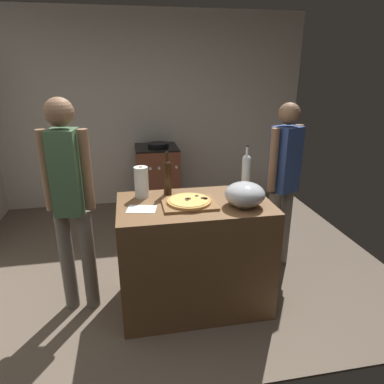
% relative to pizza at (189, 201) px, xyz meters
% --- Properties ---
extents(ground_plane, '(4.48, 3.63, 0.02)m').
position_rel_pizza_xyz_m(ground_plane, '(-0.19, 0.97, -0.95)').
color(ground_plane, '#6B5B4C').
extents(kitchen_wall_rear, '(4.48, 0.10, 2.60)m').
position_rel_pizza_xyz_m(kitchen_wall_rear, '(-0.19, 2.54, 0.36)').
color(kitchen_wall_rear, beige).
rests_on(kitchen_wall_rear, ground_plane).
extents(counter, '(1.17, 0.69, 0.91)m').
position_rel_pizza_xyz_m(counter, '(0.05, 0.04, -0.48)').
color(counter, brown).
rests_on(counter, ground_plane).
extents(cutting_board, '(0.40, 0.32, 0.02)m').
position_rel_pizza_xyz_m(cutting_board, '(-0.00, -0.00, -0.02)').
color(cutting_board, olive).
rests_on(cutting_board, counter).
extents(pizza, '(0.33, 0.33, 0.03)m').
position_rel_pizza_xyz_m(pizza, '(0.00, 0.00, 0.00)').
color(pizza, tan).
rests_on(pizza, cutting_board).
extents(mixing_bowl, '(0.30, 0.30, 0.18)m').
position_rel_pizza_xyz_m(mixing_bowl, '(0.40, -0.10, 0.06)').
color(mixing_bowl, '#B2B2B7').
rests_on(mixing_bowl, counter).
extents(paper_towel_roll, '(0.11, 0.11, 0.25)m').
position_rel_pizza_xyz_m(paper_towel_roll, '(-0.34, 0.23, 0.09)').
color(paper_towel_roll, white).
rests_on(paper_towel_roll, counter).
extents(wine_bottle_clear, '(0.07, 0.07, 0.35)m').
position_rel_pizza_xyz_m(wine_bottle_clear, '(-0.13, 0.25, 0.13)').
color(wine_bottle_clear, '#331E0F').
rests_on(wine_bottle_clear, counter).
extents(wine_bottle_amber, '(0.07, 0.07, 0.39)m').
position_rel_pizza_xyz_m(wine_bottle_amber, '(0.52, 0.23, 0.14)').
color(wine_bottle_amber, silver).
rests_on(wine_bottle_amber, counter).
extents(recipe_sheet, '(0.24, 0.19, 0.00)m').
position_rel_pizza_xyz_m(recipe_sheet, '(-0.36, -0.02, -0.03)').
color(recipe_sheet, white).
rests_on(recipe_sheet, counter).
extents(stove, '(0.56, 0.59, 0.93)m').
position_rel_pizza_xyz_m(stove, '(-0.06, 2.14, -0.49)').
color(stove, brown).
rests_on(stove, ground_plane).
extents(person_in_stripes, '(0.36, 0.22, 1.69)m').
position_rel_pizza_xyz_m(person_in_stripes, '(-0.87, 0.16, 0.04)').
color(person_in_stripes, slate).
rests_on(person_in_stripes, ground_plane).
extents(person_in_red, '(0.36, 0.28, 1.60)m').
position_rel_pizza_xyz_m(person_in_red, '(0.97, 0.47, -0.02)').
color(person_in_red, slate).
rests_on(person_in_red, ground_plane).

